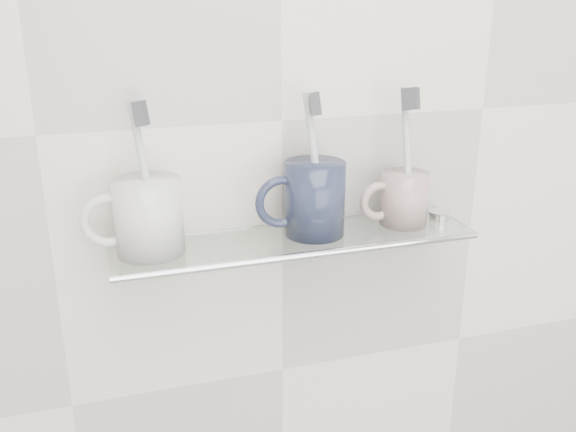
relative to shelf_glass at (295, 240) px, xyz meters
name	(u,v)px	position (x,y,z in m)	size (l,w,h in m)	color
wall_back	(282,121)	(0.00, 0.06, 0.15)	(2.50, 2.50, 0.00)	silver
shelf_glass	(295,240)	(0.00, 0.00, 0.00)	(0.50, 0.12, 0.01)	silver
shelf_rail	(308,255)	(0.00, -0.06, 0.00)	(0.01, 0.01, 0.50)	silver
bracket_left	(137,252)	(-0.21, 0.05, -0.01)	(0.02, 0.02, 0.03)	silver
bracket_right	(415,221)	(0.21, 0.05, -0.01)	(0.02, 0.02, 0.03)	silver
mug_left	(149,217)	(-0.19, 0.00, 0.05)	(0.09, 0.09, 0.10)	white
mug_left_handle	(108,221)	(-0.24, 0.00, 0.05)	(0.07, 0.07, 0.01)	white
toothbrush_left	(146,177)	(-0.19, 0.00, 0.10)	(0.01, 0.01, 0.19)	#BEBEBE
bristles_left	(141,113)	(-0.19, 0.00, 0.19)	(0.01, 0.02, 0.03)	#3C3D41
mug_center	(315,199)	(0.03, 0.00, 0.06)	(0.08, 0.08, 0.10)	#1C243B
mug_center_handle	(281,202)	(-0.02, 0.00, 0.06)	(0.07, 0.07, 0.01)	#1C243B
toothbrush_center	(315,163)	(0.03, 0.00, 0.10)	(0.01, 0.01, 0.19)	silver
bristles_center	(316,104)	(0.03, 0.00, 0.19)	(0.01, 0.02, 0.03)	#3C3D41
mug_right	(404,198)	(0.17, 0.00, 0.04)	(0.07, 0.07, 0.08)	silver
mug_right_handle	(379,201)	(0.13, 0.00, 0.04)	(0.06, 0.06, 0.01)	silver
toothbrush_right	(407,156)	(0.17, 0.00, 0.10)	(0.01, 0.01, 0.19)	#BBBBBB
bristles_right	(411,99)	(0.17, 0.00, 0.19)	(0.01, 0.02, 0.03)	#3C3D41
chrome_cap	(439,215)	(0.23, 0.00, 0.01)	(0.03, 0.03, 0.01)	silver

